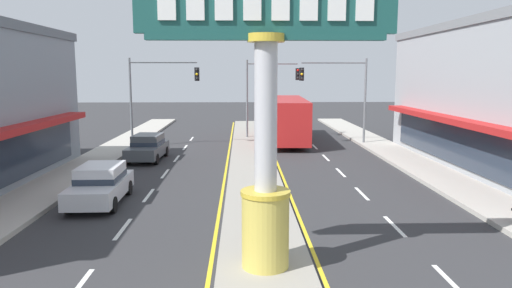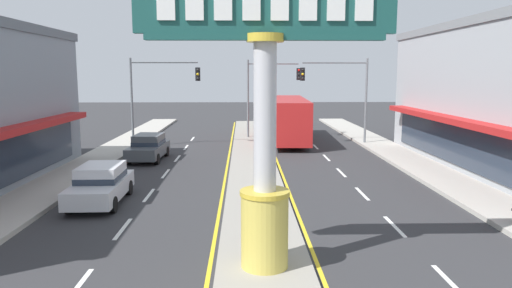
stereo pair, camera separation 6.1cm
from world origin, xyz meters
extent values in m
cube|color=gray|center=(0.00, 18.00, 0.07)|extent=(2.55, 52.00, 0.14)
cube|color=#ADA89E|center=(-9.17, 16.00, 0.09)|extent=(2.59, 60.00, 0.18)
cube|color=#ADA89E|center=(9.17, 16.00, 0.09)|extent=(2.59, 60.00, 0.18)
cube|color=silver|center=(-4.57, 4.80, 0.00)|extent=(0.14, 2.20, 0.01)
cube|color=silver|center=(-4.57, 9.20, 0.00)|extent=(0.14, 2.20, 0.01)
cube|color=silver|center=(-4.57, 13.60, 0.00)|extent=(0.14, 2.20, 0.01)
cube|color=silver|center=(-4.57, 18.00, 0.00)|extent=(0.14, 2.20, 0.01)
cube|color=silver|center=(-4.57, 22.40, 0.00)|extent=(0.14, 2.20, 0.01)
cube|color=silver|center=(-4.57, 26.80, 0.00)|extent=(0.14, 2.20, 0.01)
cube|color=silver|center=(-4.57, 31.20, 0.00)|extent=(0.14, 2.20, 0.01)
cube|color=silver|center=(4.57, 4.80, 0.00)|extent=(0.14, 2.20, 0.01)
cube|color=silver|center=(4.57, 9.20, 0.00)|extent=(0.14, 2.20, 0.01)
cube|color=silver|center=(4.57, 13.60, 0.00)|extent=(0.14, 2.20, 0.01)
cube|color=silver|center=(4.57, 18.00, 0.00)|extent=(0.14, 2.20, 0.01)
cube|color=silver|center=(4.57, 22.40, 0.00)|extent=(0.14, 2.20, 0.01)
cube|color=silver|center=(4.57, 26.80, 0.00)|extent=(0.14, 2.20, 0.01)
cube|color=silver|center=(4.57, 31.20, 0.00)|extent=(0.14, 2.20, 0.01)
cube|color=yellow|center=(-1.45, 18.00, 0.00)|extent=(0.12, 52.00, 0.01)
cube|color=yellow|center=(1.45, 18.00, 0.00)|extent=(0.12, 52.00, 0.01)
cylinder|color=gold|center=(0.00, 5.65, 1.10)|extent=(1.22, 1.22, 1.91)
cylinder|color=gold|center=(0.00, 5.65, 2.11)|extent=(1.29, 1.29, 0.12)
cylinder|color=#B7B7BC|center=(0.00, 5.65, 4.07)|extent=(0.57, 0.57, 4.03)
cylinder|color=gold|center=(0.00, 5.65, 5.98)|extent=(0.92, 0.92, 0.20)
cube|color=#194C47|center=(0.00, 5.65, 6.73)|extent=(6.36, 0.24, 1.30)
cube|color=#194C47|center=(0.00, 5.65, 6.00)|extent=(5.85, 0.29, 0.16)
cube|color=white|center=(-2.36, 5.50, 6.73)|extent=(0.43, 0.06, 0.72)
cube|color=white|center=(-1.69, 5.50, 6.73)|extent=(0.43, 0.06, 0.72)
cube|color=white|center=(-1.01, 5.50, 6.73)|extent=(0.43, 0.06, 0.72)
cube|color=white|center=(-0.34, 5.50, 6.73)|extent=(0.43, 0.06, 0.72)
cube|color=white|center=(0.34, 5.50, 6.73)|extent=(0.43, 0.06, 0.72)
cube|color=white|center=(1.01, 5.50, 6.73)|extent=(0.43, 0.06, 0.72)
cube|color=white|center=(1.69, 5.50, 6.73)|extent=(0.43, 0.06, 0.72)
cube|color=white|center=(2.36, 5.50, 6.73)|extent=(0.43, 0.06, 0.72)
cube|color=#B21E1E|center=(-9.99, 12.96, 2.81)|extent=(0.90, 16.48, 0.30)
cube|color=#B21E1E|center=(9.98, 17.63, 2.81)|extent=(0.90, 17.06, 0.30)
cube|color=#283342|center=(10.39, 17.63, 1.50)|extent=(0.08, 16.46, 2.00)
cylinder|color=slate|center=(-8.27, 26.98, 3.10)|extent=(0.16, 0.16, 6.20)
cylinder|color=slate|center=(-5.96, 26.98, 5.90)|extent=(4.62, 0.12, 0.12)
cube|color=black|center=(-3.65, 26.82, 5.09)|extent=(0.32, 0.24, 0.92)
sphere|color=black|center=(-3.65, 26.68, 5.39)|extent=(0.17, 0.17, 0.17)
sphere|color=yellow|center=(-3.65, 26.68, 5.09)|extent=(0.17, 0.17, 0.17)
sphere|color=black|center=(-3.65, 26.68, 4.79)|extent=(0.17, 0.17, 0.17)
cylinder|color=slate|center=(8.27, 27.67, 3.10)|extent=(0.16, 0.16, 6.20)
cylinder|color=slate|center=(5.96, 27.67, 5.90)|extent=(4.62, 0.12, 0.12)
cube|color=black|center=(3.65, 27.51, 5.09)|extent=(0.32, 0.24, 0.92)
sphere|color=black|center=(3.65, 27.37, 5.39)|extent=(0.17, 0.17, 0.17)
sphere|color=yellow|center=(3.65, 27.37, 5.09)|extent=(0.17, 0.17, 0.17)
sphere|color=black|center=(3.65, 27.37, 4.79)|extent=(0.17, 0.17, 0.17)
cylinder|color=slate|center=(-0.16, 31.21, 3.10)|extent=(0.16, 0.16, 6.20)
cylinder|color=slate|center=(1.82, 31.21, 5.90)|extent=(3.96, 0.12, 0.12)
cube|color=black|center=(3.80, 31.05, 5.09)|extent=(0.32, 0.24, 0.92)
sphere|color=red|center=(3.80, 30.91, 5.39)|extent=(0.17, 0.17, 0.17)
sphere|color=black|center=(3.80, 30.91, 5.09)|extent=(0.17, 0.17, 0.17)
sphere|color=black|center=(3.80, 30.91, 4.79)|extent=(0.17, 0.17, 0.17)
cube|color=#B21E1E|center=(2.92, 29.60, 1.81)|extent=(2.97, 11.30, 2.90)
cube|color=#283342|center=(2.92, 29.60, 2.11)|extent=(2.98, 11.07, 0.90)
cube|color=#283342|center=(3.16, 35.15, 2.06)|extent=(2.30, 0.18, 1.40)
cube|color=black|center=(3.16, 35.15, 3.06)|extent=(1.75, 0.15, 0.30)
cylinder|color=black|center=(1.92, 33.12, 0.48)|extent=(0.32, 0.97, 0.96)
cylinder|color=black|center=(4.22, 33.02, 0.48)|extent=(0.32, 0.97, 0.96)
cylinder|color=black|center=(1.65, 26.74, 0.48)|extent=(0.32, 0.97, 0.96)
cylinder|color=black|center=(3.95, 26.64, 0.48)|extent=(0.32, 0.97, 0.96)
cube|color=silver|center=(-6.22, 12.36, 0.60)|extent=(1.84, 4.33, 0.66)
cube|color=silver|center=(-6.23, 12.53, 1.23)|extent=(1.59, 2.18, 0.60)
cube|color=#283342|center=(-6.23, 12.53, 1.05)|extent=(1.63, 2.20, 0.24)
cylinder|color=black|center=(-5.39, 11.05, 0.31)|extent=(0.23, 0.62, 0.62)
cylinder|color=black|center=(-7.01, 11.01, 0.31)|extent=(0.23, 0.62, 0.62)
cylinder|color=black|center=(-5.44, 13.71, 0.31)|extent=(0.23, 0.62, 0.62)
cylinder|color=black|center=(-7.06, 13.68, 0.31)|extent=(0.23, 0.62, 0.62)
cube|color=#4C5156|center=(-6.22, 21.93, 0.60)|extent=(1.96, 4.38, 0.66)
cube|color=#4C5156|center=(-6.22, 22.10, 1.23)|extent=(1.65, 2.22, 0.60)
cube|color=#283342|center=(-6.22, 22.10, 1.05)|extent=(1.68, 2.24, 0.24)
cylinder|color=black|center=(-5.48, 20.56, 0.31)|extent=(0.25, 0.63, 0.62)
cylinder|color=black|center=(-7.09, 20.63, 0.31)|extent=(0.25, 0.63, 0.62)
cylinder|color=black|center=(-5.35, 23.22, 0.31)|extent=(0.25, 0.63, 0.62)
cylinder|color=black|center=(-6.97, 23.30, 0.31)|extent=(0.25, 0.63, 0.62)
camera|label=1|loc=(-0.60, -6.08, 5.12)|focal=33.16mm
camera|label=2|loc=(-0.54, -6.08, 5.12)|focal=33.16mm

